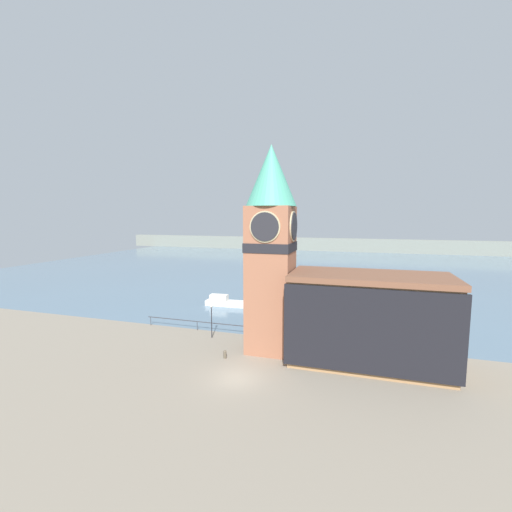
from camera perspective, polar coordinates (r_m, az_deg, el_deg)
The scene contains 9 objects.
ground_plane at distance 30.40m, azimuth -3.20°, elevation -19.71°, with size 160.00×160.00×0.00m, color gray.
water at distance 97.28m, azimuth 11.34°, elevation -1.47°, with size 160.00×120.00×0.00m.
far_shoreline at distance 136.65m, azimuth 13.08°, elevation 1.84°, with size 180.00×3.00×5.00m.
pier_railing at distance 41.96m, azimuth -9.79°, elevation -10.82°, with size 13.39×0.08×1.09m.
clock_tower at distance 33.63m, azimuth 2.51°, elevation 2.00°, with size 4.94×4.94×20.31m.
pier_building at distance 33.27m, azimuth 18.27°, elevation -9.96°, with size 14.27×7.05×8.31m.
boat_near at distance 52.59m, azimuth -5.33°, elevation -7.58°, with size 6.21×1.93×1.65m.
mooring_bollard_near at distance 34.07m, azimuth -5.21°, elevation -15.93°, with size 0.31×0.31×0.79m.
lamp_post at distance 38.76m, azimuth -7.43°, elevation -9.66°, with size 0.32×0.32×3.77m.
Camera 1 is at (9.54, -25.52, 13.48)m, focal length 24.00 mm.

